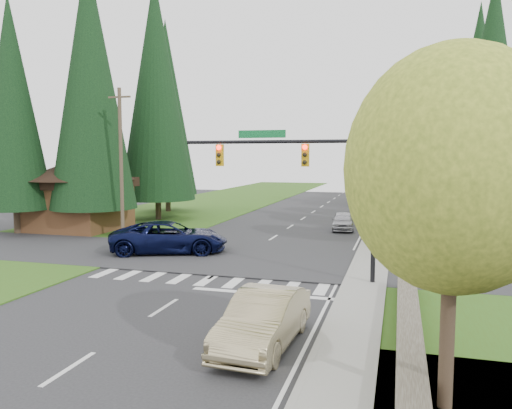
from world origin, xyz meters
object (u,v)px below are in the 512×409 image
at_px(parked_car_b, 368,212).
at_px(parked_car_e, 374,196).
at_px(parked_car_d, 362,198).
at_px(parked_car_c, 364,208).
at_px(suv_navy, 170,237).
at_px(parked_car_a, 343,221).
at_px(sedan_champagne, 264,319).

bearing_deg(parked_car_b, parked_car_e, 97.01).
bearing_deg(parked_car_e, parked_car_d, -109.09).
bearing_deg(parked_car_c, parked_car_d, 101.18).
height_order(parked_car_c, parked_car_e, parked_car_e).
height_order(suv_navy, parked_car_e, suv_navy).
xyz_separation_m(parked_car_c, parked_car_d, (-0.85, 9.45, 0.14)).
relative_size(suv_navy, parked_car_b, 1.32).
bearing_deg(suv_navy, parked_car_a, -56.22).
relative_size(sedan_champagne, parked_car_a, 1.22).
xyz_separation_m(parked_car_b, parked_car_e, (-0.25, 17.30, -0.02)).
distance_m(parked_car_a, parked_car_e, 23.91).
relative_size(sedan_champagne, parked_car_e, 1.01).
bearing_deg(parked_car_e, parked_car_b, -93.97).
xyz_separation_m(parked_car_a, parked_car_c, (0.85, 9.93, -0.01)).
relative_size(parked_car_a, parked_car_b, 0.80).
distance_m(sedan_champagne, parked_car_a, 23.95).
bearing_deg(parked_car_c, suv_navy, -107.43).
bearing_deg(parked_car_b, sedan_champagne, -85.89).
xyz_separation_m(sedan_champagne, parked_car_e, (0.85, 47.84, -0.10)).
bearing_deg(parked_car_e, parked_car_c, -96.03).
height_order(parked_car_b, parked_car_e, parked_car_b).
bearing_deg(parked_car_a, parked_car_d, 84.19).
relative_size(parked_car_c, parked_car_e, 0.84).
bearing_deg(sedan_champagne, suv_navy, 129.21).
bearing_deg(parked_car_d, parked_car_a, -86.16).
bearing_deg(sedan_champagne, parked_car_e, 91.91).
relative_size(suv_navy, parked_car_a, 1.65).
height_order(sedan_champagne, suv_navy, suv_navy).
height_order(sedan_champagne, parked_car_b, sedan_champagne).
relative_size(parked_car_a, parked_car_e, 0.83).
bearing_deg(parked_car_c, sedan_champagne, -84.88).
bearing_deg(parked_car_a, sedan_champagne, -95.09).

